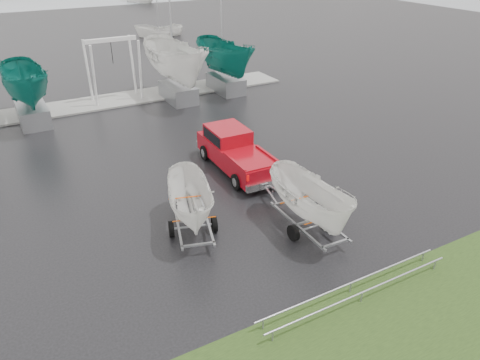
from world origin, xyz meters
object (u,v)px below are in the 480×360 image
(pickup_truck, at_px, (234,149))
(trailer_parked, at_px, (189,170))
(boat_hoist, at_px, (113,61))
(trailer_hitched, at_px, (313,166))

(pickup_truck, bearing_deg, trailer_parked, -132.94)
(pickup_truck, distance_m, boat_hoist, 12.99)
(pickup_truck, distance_m, trailer_hitched, 6.43)
(pickup_truck, bearing_deg, boat_hoist, 100.68)
(trailer_parked, xyz_separation_m, boat_hoist, (1.94, 16.71, 0.11))
(boat_hoist, bearing_deg, trailer_hitched, -84.49)
(trailer_parked, distance_m, boat_hoist, 16.82)
(trailer_parked, height_order, boat_hoist, trailer_parked)
(trailer_parked, bearing_deg, pickup_truck, 62.04)
(pickup_truck, distance_m, trailer_parked, 5.85)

